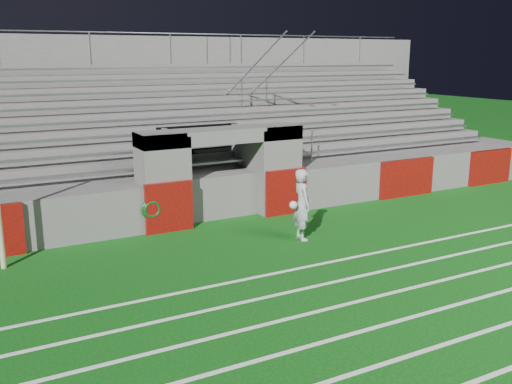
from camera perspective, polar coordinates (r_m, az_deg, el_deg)
ground at (r=13.64m, az=2.86°, el=-6.16°), size 90.00×90.00×0.00m
field_markings at (r=10.06m, az=18.19°, el=-14.32°), size 28.00×8.09×0.01m
stadium_structure at (r=20.32m, az=-8.79°, el=4.60°), size 26.00×8.48×5.42m
goalkeeper_with_ball at (r=14.45m, az=4.61°, el=-1.25°), size 0.71×0.73×1.83m
hose_coil at (r=15.10m, az=-10.37°, el=-1.71°), size 0.57×0.15×0.57m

